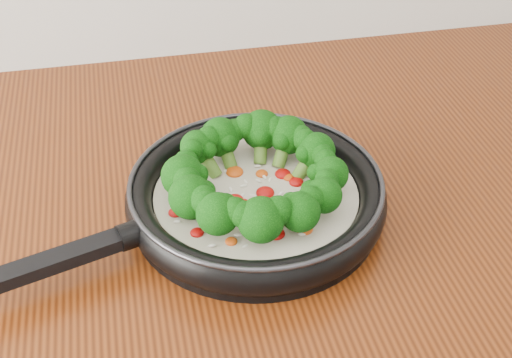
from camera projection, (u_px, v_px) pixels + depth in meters
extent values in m
cylinder|color=black|center=(256.00, 210.00, 0.80)|extent=(0.35, 0.35, 0.01)
torus|color=black|center=(256.00, 195.00, 0.78)|extent=(0.37, 0.37, 0.03)
torus|color=#2D2D33|center=(256.00, 181.00, 0.77)|extent=(0.36, 0.36, 0.01)
cube|color=black|center=(59.00, 260.00, 0.69)|extent=(0.17, 0.07, 0.01)
cylinder|color=black|center=(131.00, 235.00, 0.72)|extent=(0.03, 0.04, 0.03)
cylinder|color=beige|center=(256.00, 200.00, 0.79)|extent=(0.29, 0.29, 0.02)
ellipsoid|color=#A90908|center=(192.00, 161.00, 0.83)|extent=(0.02, 0.02, 0.01)
ellipsoid|color=#A90908|center=(276.00, 234.00, 0.72)|extent=(0.02, 0.02, 0.01)
ellipsoid|color=#D3480D|center=(262.00, 147.00, 0.85)|extent=(0.01, 0.01, 0.01)
ellipsoid|color=#A90908|center=(243.00, 203.00, 0.76)|extent=(0.02, 0.02, 0.01)
ellipsoid|color=#A90908|center=(283.00, 174.00, 0.81)|extent=(0.02, 0.02, 0.01)
ellipsoid|color=#D3480D|center=(262.00, 174.00, 0.81)|extent=(0.02, 0.02, 0.01)
ellipsoid|color=#A90908|center=(260.00, 217.00, 0.75)|extent=(0.03, 0.03, 0.01)
ellipsoid|color=#A90908|center=(310.00, 199.00, 0.77)|extent=(0.03, 0.03, 0.01)
ellipsoid|color=#D3480D|center=(235.00, 172.00, 0.81)|extent=(0.02, 0.02, 0.01)
ellipsoid|color=#A90908|center=(197.00, 233.00, 0.73)|extent=(0.02, 0.02, 0.01)
ellipsoid|color=#A90908|center=(296.00, 182.00, 0.79)|extent=(0.02, 0.02, 0.01)
ellipsoid|color=#D3480D|center=(304.00, 229.00, 0.73)|extent=(0.02, 0.02, 0.01)
ellipsoid|color=#A90908|center=(235.00, 200.00, 0.77)|extent=(0.03, 0.03, 0.01)
ellipsoid|color=#A90908|center=(175.00, 213.00, 0.75)|extent=(0.02, 0.02, 0.01)
ellipsoid|color=#D3480D|center=(231.00, 241.00, 0.71)|extent=(0.02, 0.02, 0.01)
ellipsoid|color=#A90908|center=(265.00, 193.00, 0.78)|extent=(0.02, 0.02, 0.01)
ellipsoid|color=#A90908|center=(303.00, 204.00, 0.76)|extent=(0.02, 0.02, 0.01)
ellipsoid|color=#D3480D|center=(289.00, 177.00, 0.80)|extent=(0.01, 0.01, 0.01)
ellipsoid|color=#A90908|center=(228.00, 201.00, 0.77)|extent=(0.02, 0.02, 0.01)
ellipsoid|color=white|center=(281.00, 193.00, 0.78)|extent=(0.01, 0.01, 0.00)
ellipsoid|color=white|center=(317.00, 190.00, 0.78)|extent=(0.01, 0.01, 0.00)
ellipsoid|color=white|center=(233.00, 194.00, 0.78)|extent=(0.01, 0.01, 0.00)
ellipsoid|color=white|center=(246.00, 182.00, 0.80)|extent=(0.01, 0.01, 0.00)
ellipsoid|color=white|center=(243.00, 195.00, 0.78)|extent=(0.01, 0.01, 0.00)
ellipsoid|color=white|center=(258.00, 166.00, 0.82)|extent=(0.01, 0.01, 0.00)
ellipsoid|color=white|center=(177.00, 222.00, 0.74)|extent=(0.01, 0.01, 0.00)
ellipsoid|color=white|center=(270.00, 180.00, 0.80)|extent=(0.01, 0.01, 0.00)
ellipsoid|color=white|center=(231.00, 189.00, 0.78)|extent=(0.00, 0.01, 0.00)
ellipsoid|color=white|center=(198.00, 209.00, 0.76)|extent=(0.01, 0.00, 0.00)
ellipsoid|color=white|center=(238.00, 235.00, 0.72)|extent=(0.01, 0.01, 0.00)
ellipsoid|color=white|center=(245.00, 247.00, 0.71)|extent=(0.01, 0.01, 0.00)
ellipsoid|color=white|center=(226.00, 171.00, 0.81)|extent=(0.01, 0.01, 0.00)
ellipsoid|color=white|center=(253.00, 195.00, 0.78)|extent=(0.01, 0.01, 0.00)
ellipsoid|color=white|center=(291.00, 214.00, 0.75)|extent=(0.01, 0.00, 0.00)
ellipsoid|color=white|center=(252.00, 213.00, 0.75)|extent=(0.01, 0.01, 0.00)
ellipsoid|color=white|center=(258.00, 181.00, 0.80)|extent=(0.01, 0.01, 0.00)
ellipsoid|color=white|center=(262.00, 230.00, 0.73)|extent=(0.00, 0.01, 0.00)
ellipsoid|color=white|center=(244.00, 186.00, 0.79)|extent=(0.01, 0.00, 0.00)
ellipsoid|color=white|center=(212.00, 246.00, 0.71)|extent=(0.01, 0.00, 0.00)
ellipsoid|color=white|center=(301.00, 172.00, 0.81)|extent=(0.01, 0.01, 0.00)
ellipsoid|color=white|center=(264.00, 177.00, 0.80)|extent=(0.01, 0.01, 0.00)
ellipsoid|color=white|center=(302.00, 234.00, 0.72)|extent=(0.01, 0.01, 0.00)
cylinder|color=#5A842B|center=(304.00, 166.00, 0.80)|extent=(0.03, 0.02, 0.03)
sphere|color=black|center=(317.00, 151.00, 0.80)|extent=(0.05, 0.05, 0.04)
sphere|color=black|center=(305.00, 140.00, 0.80)|extent=(0.03, 0.03, 0.03)
sphere|color=black|center=(323.00, 155.00, 0.78)|extent=(0.03, 0.03, 0.03)
sphere|color=black|center=(305.00, 154.00, 0.79)|extent=(0.03, 0.03, 0.02)
cylinder|color=#5A842B|center=(282.00, 154.00, 0.82)|extent=(0.03, 0.03, 0.04)
sphere|color=black|center=(288.00, 135.00, 0.82)|extent=(0.06, 0.06, 0.05)
sphere|color=black|center=(273.00, 128.00, 0.82)|extent=(0.04, 0.04, 0.03)
sphere|color=black|center=(301.00, 136.00, 0.81)|extent=(0.03, 0.03, 0.03)
sphere|color=black|center=(282.00, 140.00, 0.81)|extent=(0.03, 0.03, 0.02)
cylinder|color=#5A842B|center=(261.00, 150.00, 0.82)|extent=(0.02, 0.04, 0.04)
sphere|color=black|center=(262.00, 130.00, 0.83)|extent=(0.06, 0.06, 0.05)
sphere|color=black|center=(246.00, 126.00, 0.82)|extent=(0.04, 0.04, 0.03)
sphere|color=black|center=(277.00, 128.00, 0.82)|extent=(0.04, 0.04, 0.03)
sphere|color=black|center=(261.00, 136.00, 0.81)|extent=(0.03, 0.03, 0.02)
cylinder|color=#5A842B|center=(227.00, 155.00, 0.82)|extent=(0.02, 0.03, 0.03)
sphere|color=black|center=(220.00, 137.00, 0.82)|extent=(0.06, 0.06, 0.05)
sphere|color=black|center=(209.00, 138.00, 0.80)|extent=(0.04, 0.04, 0.03)
sphere|color=black|center=(235.00, 130.00, 0.82)|extent=(0.03, 0.03, 0.03)
sphere|color=black|center=(227.00, 142.00, 0.81)|extent=(0.03, 0.03, 0.02)
cylinder|color=#5A842B|center=(209.00, 164.00, 0.80)|extent=(0.03, 0.03, 0.04)
sphere|color=black|center=(197.00, 147.00, 0.80)|extent=(0.05, 0.05, 0.04)
sphere|color=black|center=(192.00, 149.00, 0.78)|extent=(0.03, 0.03, 0.02)
sphere|color=black|center=(207.00, 138.00, 0.81)|extent=(0.03, 0.03, 0.02)
sphere|color=black|center=(208.00, 150.00, 0.79)|extent=(0.02, 0.02, 0.02)
cylinder|color=#5A842B|center=(198.00, 187.00, 0.77)|extent=(0.03, 0.02, 0.03)
sphere|color=black|center=(183.00, 176.00, 0.76)|extent=(0.06, 0.06, 0.05)
sphere|color=black|center=(187.00, 181.00, 0.74)|extent=(0.04, 0.04, 0.03)
sphere|color=black|center=(186.00, 162.00, 0.77)|extent=(0.04, 0.04, 0.03)
sphere|color=black|center=(198.00, 174.00, 0.76)|extent=(0.03, 0.03, 0.02)
cylinder|color=#5A842B|center=(205.00, 203.00, 0.75)|extent=(0.03, 0.02, 0.03)
sphere|color=black|center=(191.00, 197.00, 0.73)|extent=(0.06, 0.06, 0.05)
sphere|color=black|center=(203.00, 199.00, 0.72)|extent=(0.04, 0.04, 0.03)
sphere|color=black|center=(186.00, 183.00, 0.74)|extent=(0.04, 0.04, 0.03)
sphere|color=black|center=(204.00, 191.00, 0.74)|extent=(0.03, 0.03, 0.02)
cylinder|color=#5A842B|center=(227.00, 217.00, 0.73)|extent=(0.03, 0.03, 0.04)
sphere|color=black|center=(218.00, 214.00, 0.70)|extent=(0.06, 0.06, 0.05)
sphere|color=black|center=(235.00, 210.00, 0.70)|extent=(0.04, 0.04, 0.03)
sphere|color=black|center=(205.00, 203.00, 0.71)|extent=(0.03, 0.03, 0.03)
sphere|color=black|center=(226.00, 204.00, 0.71)|extent=(0.03, 0.03, 0.02)
cylinder|color=#5A842B|center=(260.00, 222.00, 0.72)|extent=(0.02, 0.03, 0.04)
sphere|color=black|center=(261.00, 220.00, 0.70)|extent=(0.06, 0.06, 0.05)
sphere|color=black|center=(279.00, 210.00, 0.70)|extent=(0.04, 0.04, 0.03)
sphere|color=black|center=(243.00, 214.00, 0.69)|extent=(0.04, 0.04, 0.03)
sphere|color=black|center=(260.00, 208.00, 0.71)|extent=(0.03, 0.03, 0.02)
cylinder|color=#5A842B|center=(290.00, 215.00, 0.73)|extent=(0.03, 0.04, 0.04)
sphere|color=black|center=(300.00, 212.00, 0.71)|extent=(0.05, 0.05, 0.04)
sphere|color=black|center=(310.00, 198.00, 0.71)|extent=(0.03, 0.03, 0.03)
sphere|color=black|center=(285.00, 211.00, 0.70)|extent=(0.03, 0.03, 0.02)
sphere|color=black|center=(291.00, 202.00, 0.72)|extent=(0.03, 0.03, 0.02)
cylinder|color=#5A842B|center=(308.00, 202.00, 0.75)|extent=(0.03, 0.03, 0.04)
sphere|color=black|center=(324.00, 195.00, 0.73)|extent=(0.05, 0.05, 0.04)
sphere|color=black|center=(326.00, 181.00, 0.74)|extent=(0.03, 0.03, 0.02)
sphere|color=black|center=(315.00, 198.00, 0.72)|extent=(0.03, 0.03, 0.02)
sphere|color=black|center=(310.00, 189.00, 0.73)|extent=(0.02, 0.02, 0.02)
cylinder|color=#5A842B|center=(315.00, 185.00, 0.77)|extent=(0.03, 0.02, 0.03)
sphere|color=black|center=(331.00, 174.00, 0.76)|extent=(0.05, 0.05, 0.04)
sphere|color=black|center=(326.00, 161.00, 0.77)|extent=(0.03, 0.03, 0.03)
sphere|color=black|center=(328.00, 178.00, 0.75)|extent=(0.03, 0.03, 0.02)
sphere|color=black|center=(316.00, 172.00, 0.76)|extent=(0.02, 0.02, 0.02)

